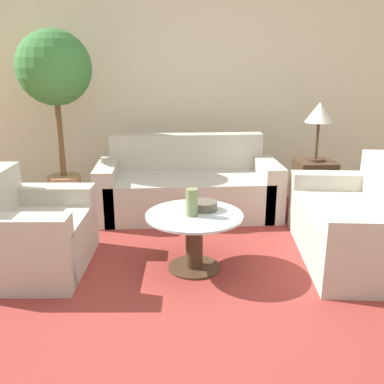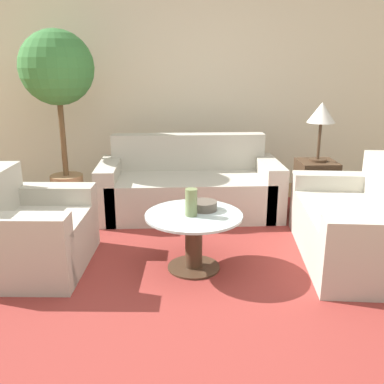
{
  "view_description": "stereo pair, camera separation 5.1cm",
  "coord_description": "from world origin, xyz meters",
  "px_view_note": "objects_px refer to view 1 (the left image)",
  "views": [
    {
      "loc": [
        -0.3,
        -2.37,
        1.55
      ],
      "look_at": [
        -0.07,
        0.9,
        0.55
      ],
      "focal_mm": 40.0,
      "sensor_mm": 36.0,
      "label": 1
    },
    {
      "loc": [
        -0.25,
        -2.37,
        1.55
      ],
      "look_at": [
        -0.07,
        0.9,
        0.55
      ],
      "focal_mm": 40.0,
      "sensor_mm": 36.0,
      "label": 2
    }
  ],
  "objects_px": {
    "table_lamp": "(319,115)",
    "armchair": "(27,236)",
    "coffee_table": "(194,234)",
    "vase": "(192,202)",
    "potted_plant": "(55,80)",
    "bowl": "(204,206)",
    "sofa_main": "(188,187)",
    "loveseat": "(361,227)"
  },
  "relations": [
    {
      "from": "armchair",
      "to": "coffee_table",
      "type": "bearing_deg",
      "value": -90.81
    },
    {
      "from": "coffee_table",
      "to": "vase",
      "type": "xyz_separation_m",
      "value": [
        -0.02,
        -0.03,
        0.26
      ]
    },
    {
      "from": "coffee_table",
      "to": "vase",
      "type": "relative_size",
      "value": 3.57
    },
    {
      "from": "coffee_table",
      "to": "bowl",
      "type": "distance_m",
      "value": 0.23
    },
    {
      "from": "coffee_table",
      "to": "bowl",
      "type": "bearing_deg",
      "value": 47.99
    },
    {
      "from": "coffee_table",
      "to": "bowl",
      "type": "height_order",
      "value": "bowl"
    },
    {
      "from": "loveseat",
      "to": "coffee_table",
      "type": "height_order",
      "value": "loveseat"
    },
    {
      "from": "bowl",
      "to": "vase",
      "type": "bearing_deg",
      "value": -130.58
    },
    {
      "from": "sofa_main",
      "to": "loveseat",
      "type": "height_order",
      "value": "sofa_main"
    },
    {
      "from": "potted_plant",
      "to": "bowl",
      "type": "height_order",
      "value": "potted_plant"
    },
    {
      "from": "armchair",
      "to": "vase",
      "type": "xyz_separation_m",
      "value": [
        1.26,
        -0.13,
        0.29
      ]
    },
    {
      "from": "coffee_table",
      "to": "bowl",
      "type": "relative_size",
      "value": 3.62
    },
    {
      "from": "table_lamp",
      "to": "coffee_table",
      "type": "bearing_deg",
      "value": -138.62
    },
    {
      "from": "armchair",
      "to": "coffee_table",
      "type": "xyz_separation_m",
      "value": [
        1.28,
        -0.1,
        0.02
      ]
    },
    {
      "from": "sofa_main",
      "to": "potted_plant",
      "type": "xyz_separation_m",
      "value": [
        -1.36,
        0.3,
        1.11
      ]
    },
    {
      "from": "loveseat",
      "to": "vase",
      "type": "relative_size",
      "value": 7.23
    },
    {
      "from": "loveseat",
      "to": "vase",
      "type": "height_order",
      "value": "loveseat"
    },
    {
      "from": "armchair",
      "to": "table_lamp",
      "type": "relative_size",
      "value": 1.67
    },
    {
      "from": "sofa_main",
      "to": "vase",
      "type": "relative_size",
      "value": 8.99
    },
    {
      "from": "armchair",
      "to": "bowl",
      "type": "relative_size",
      "value": 4.84
    },
    {
      "from": "loveseat",
      "to": "table_lamp",
      "type": "xyz_separation_m",
      "value": [
        -0.04,
        1.06,
        0.77
      ]
    },
    {
      "from": "armchair",
      "to": "bowl",
      "type": "height_order",
      "value": "armchair"
    },
    {
      "from": "loveseat",
      "to": "potted_plant",
      "type": "bearing_deg",
      "value": -112.54
    },
    {
      "from": "table_lamp",
      "to": "potted_plant",
      "type": "relative_size",
      "value": 0.32
    },
    {
      "from": "armchair",
      "to": "table_lamp",
      "type": "height_order",
      "value": "table_lamp"
    },
    {
      "from": "sofa_main",
      "to": "coffee_table",
      "type": "relative_size",
      "value": 2.52
    },
    {
      "from": "armchair",
      "to": "vase",
      "type": "relative_size",
      "value": 4.77
    },
    {
      "from": "vase",
      "to": "armchair",
      "type": "bearing_deg",
      "value": 174.01
    },
    {
      "from": "coffee_table",
      "to": "vase",
      "type": "distance_m",
      "value": 0.27
    },
    {
      "from": "armchair",
      "to": "loveseat",
      "type": "distance_m",
      "value": 2.66
    },
    {
      "from": "table_lamp",
      "to": "bowl",
      "type": "height_order",
      "value": "table_lamp"
    },
    {
      "from": "coffee_table",
      "to": "sofa_main",
      "type": "bearing_deg",
      "value": 88.7
    },
    {
      "from": "armchair",
      "to": "loveseat",
      "type": "relative_size",
      "value": 0.66
    },
    {
      "from": "table_lamp",
      "to": "vase",
      "type": "bearing_deg",
      "value": -138.37
    },
    {
      "from": "table_lamp",
      "to": "armchair",
      "type": "bearing_deg",
      "value": -157.69
    },
    {
      "from": "sofa_main",
      "to": "armchair",
      "type": "height_order",
      "value": "sofa_main"
    },
    {
      "from": "vase",
      "to": "loveseat",
      "type": "bearing_deg",
      "value": 6.01
    },
    {
      "from": "sofa_main",
      "to": "table_lamp",
      "type": "bearing_deg",
      "value": -7.16
    },
    {
      "from": "bowl",
      "to": "potted_plant",
      "type": "bearing_deg",
      "value": 132.34
    },
    {
      "from": "armchair",
      "to": "vase",
      "type": "distance_m",
      "value": 1.3
    },
    {
      "from": "vase",
      "to": "sofa_main",
      "type": "bearing_deg",
      "value": 87.86
    },
    {
      "from": "potted_plant",
      "to": "coffee_table",
      "type": "bearing_deg",
      "value": -51.04
    }
  ]
}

